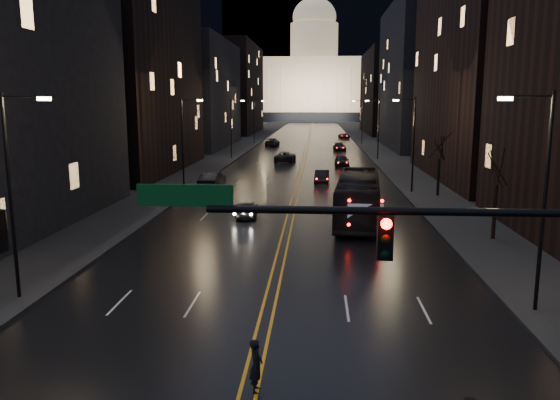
% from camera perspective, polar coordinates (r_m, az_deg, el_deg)
% --- Properties ---
extents(road, '(20.00, 320.00, 0.02)m').
position_cam_1_polar(road, '(142.22, 3.12, 6.77)').
color(road, black).
rests_on(road, ground).
extents(sidewalk_left, '(8.00, 320.00, 0.16)m').
position_cam_1_polar(sidewalk_left, '(143.09, -2.54, 6.82)').
color(sidewalk_left, black).
rests_on(sidewalk_left, ground).
extents(sidewalk_right, '(8.00, 320.00, 0.16)m').
position_cam_1_polar(sidewalk_right, '(142.71, 8.79, 6.70)').
color(sidewalk_right, black).
rests_on(sidewalk_right, ground).
extents(center_line, '(0.62, 320.00, 0.01)m').
position_cam_1_polar(center_line, '(142.22, 3.12, 6.77)').
color(center_line, orange).
rests_on(center_line, road).
extents(building_left_mid, '(12.00, 30.00, 28.00)m').
position_cam_1_polar(building_left_mid, '(70.04, -15.76, 14.30)').
color(building_left_mid, black).
rests_on(building_left_mid, ground).
extents(building_left_far, '(12.00, 34.00, 20.00)m').
position_cam_1_polar(building_left_far, '(106.46, -8.72, 10.88)').
color(building_left_far, black).
rests_on(building_left_far, ground).
extents(building_left_dist, '(12.00, 40.00, 24.00)m').
position_cam_1_polar(building_left_dist, '(153.71, -4.79, 11.48)').
color(building_left_dist, black).
rests_on(building_left_dist, ground).
extents(building_right_tall, '(12.00, 30.00, 38.00)m').
position_cam_1_polar(building_right_tall, '(65.64, 21.90, 18.67)').
color(building_right_tall, black).
rests_on(building_right_tall, ground).
extents(building_right_mid, '(12.00, 34.00, 26.00)m').
position_cam_1_polar(building_right_mid, '(105.77, 14.60, 12.31)').
color(building_right_mid, black).
rests_on(building_right_mid, ground).
extents(building_right_dist, '(12.00, 40.00, 22.00)m').
position_cam_1_polar(building_right_dist, '(153.15, 11.24, 10.95)').
color(building_right_dist, black).
rests_on(building_right_dist, ground).
extents(mountain_ridge, '(520.00, 60.00, 130.00)m').
position_cam_1_polar(mountain_ridge, '(397.81, 9.84, 18.25)').
color(mountain_ridge, black).
rests_on(mountain_ridge, ground).
extents(capitol, '(90.00, 50.00, 58.50)m').
position_cam_1_polar(capitol, '(262.09, 3.54, 12.09)').
color(capitol, black).
rests_on(capitol, ground).
extents(traffic_signal, '(17.29, 0.45, 7.00)m').
position_cam_1_polar(traffic_signal, '(13.05, 21.44, -5.96)').
color(traffic_signal, black).
rests_on(traffic_signal, ground).
extents(streetlamp_right_near, '(2.13, 0.25, 9.00)m').
position_cam_1_polar(streetlamp_right_near, '(23.92, 25.56, 0.82)').
color(streetlamp_right_near, black).
rests_on(streetlamp_right_near, ground).
extents(streetlamp_left_near, '(2.13, 0.25, 9.00)m').
position_cam_1_polar(streetlamp_left_near, '(25.63, -26.06, 1.35)').
color(streetlamp_left_near, black).
rests_on(streetlamp_left_near, ground).
extents(streetlamp_right_mid, '(2.13, 0.25, 9.00)m').
position_cam_1_polar(streetlamp_right_mid, '(52.81, 13.61, 6.15)').
color(streetlamp_right_mid, black).
rests_on(streetlamp_right_mid, ground).
extents(streetlamp_left_mid, '(2.13, 0.25, 9.00)m').
position_cam_1_polar(streetlamp_left_mid, '(53.61, -9.97, 6.34)').
color(streetlamp_left_mid, black).
rests_on(streetlamp_left_mid, ground).
extents(streetlamp_right_far, '(2.13, 0.25, 9.00)m').
position_cam_1_polar(streetlamp_right_far, '(82.50, 10.14, 7.65)').
color(streetlamp_right_far, black).
rests_on(streetlamp_right_far, ground).
extents(streetlamp_left_far, '(2.13, 0.25, 9.00)m').
position_cam_1_polar(streetlamp_left_far, '(83.01, -5.01, 7.78)').
color(streetlamp_left_far, black).
rests_on(streetlamp_left_far, ground).
extents(streetlamp_right_dist, '(2.13, 0.25, 9.00)m').
position_cam_1_polar(streetlamp_right_dist, '(112.35, 8.50, 8.34)').
color(streetlamp_right_dist, black).
rests_on(streetlamp_right_dist, ground).
extents(streetlamp_left_dist, '(2.13, 0.25, 9.00)m').
position_cam_1_polar(streetlamp_left_dist, '(112.73, -2.64, 8.45)').
color(streetlamp_left_dist, black).
rests_on(streetlamp_left_dist, ground).
extents(tree_right_mid, '(2.40, 2.40, 6.65)m').
position_cam_1_polar(tree_right_mid, '(35.92, 21.79, 3.02)').
color(tree_right_mid, black).
rests_on(tree_right_mid, ground).
extents(tree_right_far, '(2.40, 2.40, 6.65)m').
position_cam_1_polar(tree_right_far, '(51.31, 16.37, 5.29)').
color(tree_right_far, black).
rests_on(tree_right_far, ground).
extents(bus, '(4.05, 12.64, 3.46)m').
position_cam_1_polar(bus, '(39.88, 8.17, 0.24)').
color(bus, black).
rests_on(bus, ground).
extents(oncoming_car_a, '(1.79, 3.97, 1.32)m').
position_cam_1_polar(oncoming_car_a, '(40.98, -3.52, -0.93)').
color(oncoming_car_a, black).
rests_on(oncoming_car_a, ground).
extents(oncoming_car_b, '(2.04, 5.20, 1.69)m').
position_cam_1_polar(oncoming_car_b, '(55.11, -7.10, 2.09)').
color(oncoming_car_b, black).
rests_on(oncoming_car_b, ground).
extents(oncoming_car_c, '(3.09, 5.72, 1.53)m').
position_cam_1_polar(oncoming_car_c, '(78.99, 0.56, 4.56)').
color(oncoming_car_c, black).
rests_on(oncoming_car_c, ground).
extents(oncoming_car_d, '(2.80, 5.72, 1.60)m').
position_cam_1_polar(oncoming_car_d, '(107.36, -0.82, 6.08)').
color(oncoming_car_d, black).
rests_on(oncoming_car_d, ground).
extents(receding_car_a, '(1.67, 4.29, 1.39)m').
position_cam_1_polar(receding_car_a, '(58.39, 4.39, 2.44)').
color(receding_car_a, black).
rests_on(receding_car_a, ground).
extents(receding_car_b, '(1.95, 4.56, 1.54)m').
position_cam_1_polar(receding_car_b, '(73.89, 6.48, 4.10)').
color(receding_car_b, black).
rests_on(receding_car_b, ground).
extents(receding_car_c, '(2.34, 5.03, 1.42)m').
position_cam_1_polar(receding_car_c, '(96.94, 6.23, 5.52)').
color(receding_car_c, black).
rests_on(receding_car_c, ground).
extents(receding_car_d, '(2.68, 4.84, 1.28)m').
position_cam_1_polar(receding_car_d, '(130.06, 6.71, 6.67)').
color(receding_car_d, black).
rests_on(receding_car_d, ground).
extents(pedestrian_a, '(0.41, 0.61, 1.66)m').
position_cam_1_polar(pedestrian_a, '(17.00, -2.51, -16.92)').
color(pedestrian_a, black).
rests_on(pedestrian_a, ground).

